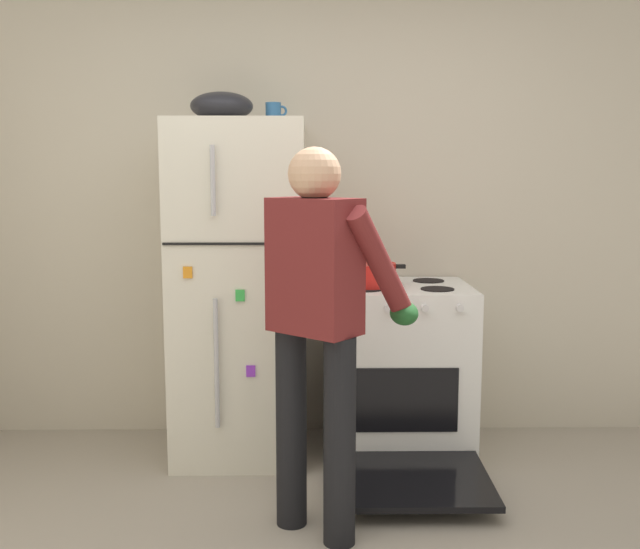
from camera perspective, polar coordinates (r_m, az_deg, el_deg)
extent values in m
cube|color=beige|center=(4.20, -0.89, 5.93)|extent=(6.00, 0.10, 2.70)
cube|color=silver|center=(3.89, -6.22, -1.25)|extent=(0.68, 0.68, 1.76)
cube|color=black|center=(3.51, -6.81, 2.39)|extent=(0.67, 0.01, 0.01)
cylinder|color=#B7B7BC|center=(3.61, -8.05, -6.88)|extent=(0.02, 0.02, 0.64)
cylinder|color=#B7B7BC|center=(3.49, -8.33, 7.24)|extent=(0.02, 0.02, 0.33)
cube|color=green|center=(3.54, -6.23, -1.64)|extent=(0.04, 0.01, 0.06)
cube|color=purple|center=(3.62, -5.40, -7.49)|extent=(0.04, 0.01, 0.06)
cube|color=orange|center=(3.56, -10.25, 0.16)|extent=(0.04, 0.01, 0.06)
cube|color=white|center=(3.99, 6.01, -7.28)|extent=(0.76, 0.64, 0.91)
cube|color=black|center=(3.70, 6.59, -9.68)|extent=(0.53, 0.01, 0.33)
cylinder|color=black|center=(3.74, 3.59, -1.14)|extent=(0.17, 0.17, 0.01)
cylinder|color=black|center=(3.78, 9.11, -1.12)|extent=(0.17, 0.17, 0.01)
cylinder|color=black|center=(4.02, 3.28, -0.49)|extent=(0.17, 0.17, 0.01)
cylinder|color=black|center=(4.06, 8.42, -0.48)|extent=(0.17, 0.17, 0.01)
cylinder|color=silver|center=(3.55, 2.57, -2.64)|extent=(0.04, 0.03, 0.04)
cylinder|color=silver|center=(3.57, 5.30, -2.63)|extent=(0.04, 0.03, 0.04)
cylinder|color=silver|center=(3.59, 8.16, -2.60)|extent=(0.04, 0.03, 0.04)
cylinder|color=silver|center=(3.62, 10.82, -2.58)|extent=(0.04, 0.03, 0.04)
cube|color=black|center=(3.54, 7.12, -15.57)|extent=(0.72, 0.58, 0.05)
cylinder|color=black|center=(3.17, -2.25, -11.79)|extent=(0.13, 0.13, 0.86)
cylinder|color=black|center=(3.01, 1.53, -12.87)|extent=(0.13, 0.13, 0.86)
cube|color=maroon|center=(2.92, -0.42, 0.67)|extent=(0.40, 0.39, 0.54)
sphere|color=tan|center=(2.89, -0.43, 7.85)|extent=(0.21, 0.21, 0.21)
sphere|color=#252525|center=(2.89, -0.43, 7.12)|extent=(0.15, 0.15, 0.15)
cylinder|color=maroon|center=(3.18, -1.16, 1.28)|extent=(0.34, 0.38, 0.49)
cylinder|color=maroon|center=(2.93, 4.76, 0.69)|extent=(0.34, 0.38, 0.49)
ellipsoid|color=#1E5123|center=(3.34, 0.79, -2.18)|extent=(0.12, 0.18, 0.10)
ellipsoid|color=#1E5123|center=(3.11, 6.55, -3.00)|extent=(0.12, 0.18, 0.10)
cylinder|color=red|center=(3.82, 3.83, 0.01)|extent=(0.28, 0.28, 0.12)
cube|color=black|center=(3.81, 1.37, 0.63)|extent=(0.05, 0.03, 0.02)
cube|color=black|center=(3.83, 6.28, 0.63)|extent=(0.05, 0.03, 0.02)
cylinder|color=#2D6093|center=(3.89, -3.65, 12.50)|extent=(0.08, 0.08, 0.10)
torus|color=#2D6093|center=(3.89, -2.99, 12.57)|extent=(0.06, 0.01, 0.06)
ellipsoid|color=black|center=(3.86, -7.65, 12.84)|extent=(0.32, 0.32, 0.14)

